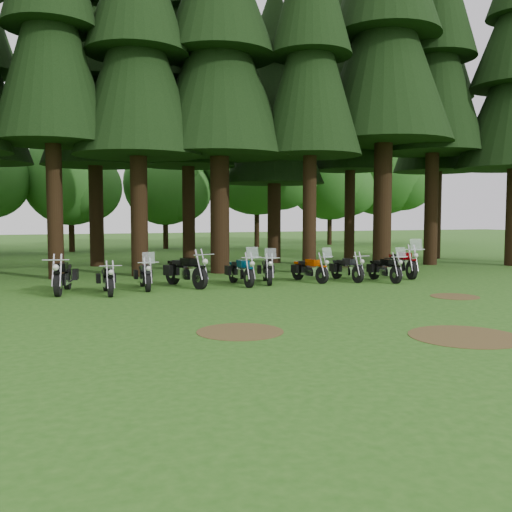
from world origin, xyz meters
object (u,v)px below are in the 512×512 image
object	(u,v)px
motorcycle_3	(186,272)
motorcycle_4	(241,272)
motorcycle_6	(310,270)
motorcycle_2	(145,276)
motorcycle_1	(108,281)
motorcycle_9	(402,264)
motorcycle_7	(347,269)
motorcycle_0	(63,277)
motorcycle_5	(267,271)
motorcycle_8	(385,270)

from	to	relation	value
motorcycle_3	motorcycle_4	size ratio (longest dim) A/B	1.06
motorcycle_6	motorcycle_2	bearing A→B (deg)	167.62
motorcycle_1	motorcycle_9	distance (m)	11.08
motorcycle_1	motorcycle_7	distance (m)	8.49
motorcycle_3	motorcycle_7	size ratio (longest dim) A/B	1.14
motorcycle_1	motorcycle_3	xyz separation A→B (m)	(2.61, 0.85, 0.09)
motorcycle_0	motorcycle_5	distance (m)	6.77
motorcycle_1	motorcycle_2	world-z (taller)	motorcycle_2
motorcycle_3	motorcycle_7	world-z (taller)	motorcycle_3
motorcycle_1	motorcycle_3	bearing A→B (deg)	18.23
motorcycle_7	motorcycle_9	size ratio (longest dim) A/B	0.83
motorcycle_6	motorcycle_8	bearing A→B (deg)	-30.91
motorcycle_4	motorcycle_7	xyz separation A→B (m)	(4.00, -0.14, -0.04)
motorcycle_4	motorcycle_2	bearing A→B (deg)	176.36
motorcycle_1	motorcycle_6	xyz separation A→B (m)	(7.09, 0.68, 0.02)
motorcycle_0	motorcycle_2	world-z (taller)	motorcycle_2
motorcycle_5	motorcycle_8	distance (m)	4.24
motorcycle_1	motorcycle_6	bearing A→B (deg)	5.67
motorcycle_0	motorcycle_6	xyz separation A→B (m)	(8.34, -0.07, -0.05)
motorcycle_2	motorcycle_7	bearing A→B (deg)	0.84
motorcycle_2	motorcycle_1	bearing A→B (deg)	-147.54
motorcycle_1	motorcycle_9	world-z (taller)	motorcycle_9
motorcycle_4	motorcycle_8	distance (m)	5.22
motorcycle_8	motorcycle_1	bearing A→B (deg)	178.88
motorcycle_8	motorcycle_5	bearing A→B (deg)	166.24
motorcycle_2	motorcycle_7	size ratio (longest dim) A/B	1.00
motorcycle_8	motorcycle_9	xyz separation A→B (m)	(1.42, 0.98, 0.08)
motorcycle_5	motorcycle_8	size ratio (longest dim) A/B	1.00
motorcycle_7	motorcycle_5	bearing A→B (deg)	170.53
motorcycle_3	motorcycle_6	bearing A→B (deg)	-21.07
motorcycle_0	motorcycle_1	distance (m)	1.46
motorcycle_5	motorcycle_6	bearing A→B (deg)	10.64
motorcycle_4	motorcycle_3	bearing A→B (deg)	170.99
motorcycle_2	motorcycle_5	distance (m)	4.27
motorcycle_5	motorcycle_7	bearing A→B (deg)	9.29
motorcycle_0	motorcycle_8	size ratio (longest dim) A/B	1.12
motorcycle_0	motorcycle_5	size ratio (longest dim) A/B	1.12
motorcycle_4	motorcycle_9	distance (m)	6.59
motorcycle_1	motorcycle_5	xyz separation A→B (m)	(5.51, 0.82, 0.02)
motorcycle_2	motorcycle_5	size ratio (longest dim) A/B	0.99
motorcycle_1	motorcycle_8	xyz separation A→B (m)	(9.63, -0.19, 0.02)
motorcycle_1	motorcycle_4	world-z (taller)	motorcycle_4
motorcycle_1	motorcycle_6	world-z (taller)	motorcycle_6
motorcycle_5	motorcycle_6	size ratio (longest dim) A/B	1.00
motorcycle_4	motorcycle_5	size ratio (longest dim) A/B	1.07
motorcycle_4	motorcycle_9	world-z (taller)	motorcycle_9
motorcycle_6	motorcycle_9	xyz separation A→B (m)	(3.97, 0.12, 0.08)
motorcycle_2	motorcycle_4	distance (m)	3.23
motorcycle_5	motorcycle_9	xyz separation A→B (m)	(5.54, -0.03, 0.08)
motorcycle_7	motorcycle_9	bearing A→B (deg)	3.84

